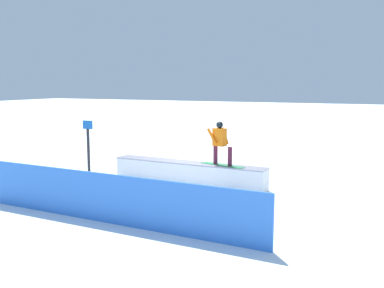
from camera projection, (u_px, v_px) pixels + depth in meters
ground_plane at (188, 184)px, 14.57m from camera, size 120.00×120.00×0.00m
grind_box at (188, 174)px, 14.52m from camera, size 5.42×0.86×0.73m
snowboarder at (220, 142)px, 13.86m from camera, size 1.57×0.68×1.40m
safety_fence at (107, 198)px, 10.42m from camera, size 8.19×0.38×1.21m
trail_marker at (88, 147)px, 15.52m from camera, size 0.40×0.10×2.02m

